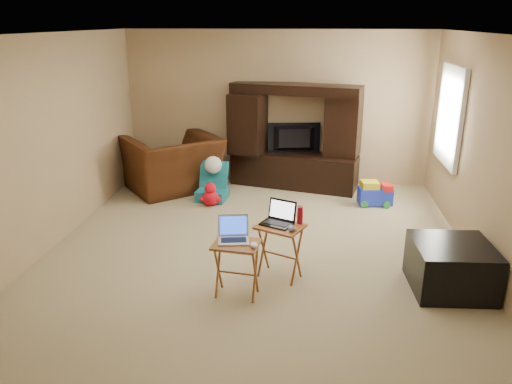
# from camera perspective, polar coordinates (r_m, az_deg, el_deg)

# --- Properties ---
(floor) EXTENTS (5.50, 5.50, 0.00)m
(floor) POSITION_cam_1_polar(r_m,az_deg,el_deg) (6.11, 0.22, -6.50)
(floor) COLOR #C1B485
(floor) RESTS_ON ground
(ceiling) EXTENTS (5.50, 5.50, 0.00)m
(ceiling) POSITION_cam_1_polar(r_m,az_deg,el_deg) (5.51, 0.25, 17.66)
(ceiling) COLOR silver
(ceiling) RESTS_ON ground
(wall_back) EXTENTS (5.00, 0.00, 5.00)m
(wall_back) POSITION_cam_1_polar(r_m,az_deg,el_deg) (8.36, 2.38, 9.53)
(wall_back) COLOR tan
(wall_back) RESTS_ON ground
(wall_front) EXTENTS (5.00, 0.00, 5.00)m
(wall_front) POSITION_cam_1_polar(r_m,az_deg,el_deg) (3.12, -5.50, -7.45)
(wall_front) COLOR tan
(wall_front) RESTS_ON ground
(wall_left) EXTENTS (0.00, 5.50, 5.50)m
(wall_left) POSITION_cam_1_polar(r_m,az_deg,el_deg) (6.45, -22.52, 5.21)
(wall_left) COLOR tan
(wall_left) RESTS_ON ground
(wall_right) EXTENTS (0.00, 5.50, 5.50)m
(wall_right) POSITION_cam_1_polar(r_m,az_deg,el_deg) (5.95, 24.97, 3.81)
(wall_right) COLOR tan
(wall_right) RESTS_ON ground
(window_pane) EXTENTS (0.00, 1.20, 1.20)m
(window_pane) POSITION_cam_1_polar(r_m,az_deg,el_deg) (7.37, 21.44, 8.13)
(window_pane) COLOR white
(window_pane) RESTS_ON ground
(window_frame) EXTENTS (0.06, 1.14, 1.34)m
(window_frame) POSITION_cam_1_polar(r_m,az_deg,el_deg) (7.36, 21.29, 8.14)
(window_frame) COLOR white
(window_frame) RESTS_ON ground
(entertainment_center) EXTENTS (2.12, 0.98, 1.69)m
(entertainment_center) POSITION_cam_1_polar(r_m,az_deg,el_deg) (8.14, 4.43, 6.31)
(entertainment_center) COLOR black
(entertainment_center) RESTS_ON floor
(television) EXTENTS (0.86, 0.25, 0.49)m
(television) POSITION_cam_1_polar(r_m,az_deg,el_deg) (8.16, 4.43, 6.10)
(television) COLOR black
(television) RESTS_ON entertainment_center
(recliner) EXTENTS (1.80, 1.78, 0.88)m
(recliner) POSITION_cam_1_polar(r_m,az_deg,el_deg) (8.15, -9.42, 3.20)
(recliner) COLOR #49240F
(recliner) RESTS_ON floor
(child_rocker) EXTENTS (0.49, 0.54, 0.58)m
(child_rocker) POSITION_cam_1_polar(r_m,az_deg,el_deg) (7.66, -5.07, 1.18)
(child_rocker) COLOR #166E7C
(child_rocker) RESTS_ON floor
(plush_toy) EXTENTS (0.33, 0.27, 0.36)m
(plush_toy) POSITION_cam_1_polar(r_m,az_deg,el_deg) (7.45, -5.23, -0.24)
(plush_toy) COLOR red
(plush_toy) RESTS_ON floor
(push_toy) EXTENTS (0.55, 0.43, 0.37)m
(push_toy) POSITION_cam_1_polar(r_m,az_deg,el_deg) (7.66, 13.47, -0.10)
(push_toy) COLOR #1B34DE
(push_toy) RESTS_ON floor
(ottoman) EXTENTS (0.82, 0.82, 0.50)m
(ottoman) POSITION_cam_1_polar(r_m,az_deg,el_deg) (5.52, 21.39, -7.97)
(ottoman) COLOR black
(ottoman) RESTS_ON floor
(tray_table_left) EXTENTS (0.48, 0.40, 0.58)m
(tray_table_left) POSITION_cam_1_polar(r_m,az_deg,el_deg) (5.02, -2.24, -8.84)
(tray_table_left) COLOR #AB6129
(tray_table_left) RESTS_ON floor
(tray_table_right) EXTENTS (0.57, 0.53, 0.60)m
(tray_table_right) POSITION_cam_1_polar(r_m,az_deg,el_deg) (5.35, 2.74, -6.81)
(tray_table_right) COLOR #A45C27
(tray_table_right) RESTS_ON floor
(laptop_left) EXTENTS (0.34, 0.30, 0.24)m
(laptop_left) POSITION_cam_1_polar(r_m,az_deg,el_deg) (4.87, -2.59, -4.42)
(laptop_left) COLOR #B9B8BE
(laptop_left) RESTS_ON tray_table_left
(laptop_right) EXTENTS (0.39, 0.37, 0.24)m
(laptop_right) POSITION_cam_1_polar(r_m,az_deg,el_deg) (5.21, 2.39, -2.53)
(laptop_right) COLOR black
(laptop_right) RESTS_ON tray_table_right
(mouse_left) EXTENTS (0.11, 0.14, 0.05)m
(mouse_left) POSITION_cam_1_polar(r_m,az_deg,el_deg) (4.79, -0.22, -6.07)
(mouse_left) COLOR silver
(mouse_left) RESTS_ON tray_table_left
(mouse_right) EXTENTS (0.10, 0.14, 0.05)m
(mouse_right) POSITION_cam_1_polar(r_m,az_deg,el_deg) (5.10, 4.16, -4.18)
(mouse_right) COLOR #45444A
(mouse_right) RESTS_ON tray_table_right
(water_bottle) EXTENTS (0.06, 0.06, 0.18)m
(water_bottle) POSITION_cam_1_polar(r_m,az_deg,el_deg) (5.26, 5.05, -2.68)
(water_bottle) COLOR red
(water_bottle) RESTS_ON tray_table_right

